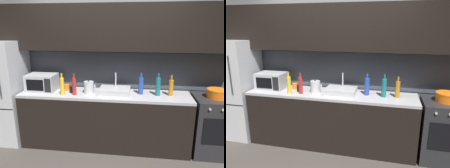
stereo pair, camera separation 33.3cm
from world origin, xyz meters
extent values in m
cube|color=slate|center=(0.00, 1.30, 1.25)|extent=(4.41, 0.10, 2.50)
cube|color=#3D424C|center=(0.00, 1.25, 1.20)|extent=(4.41, 0.01, 0.60)
cube|color=black|center=(0.00, 1.08, 1.90)|extent=(4.05, 0.34, 0.70)
cube|color=black|center=(0.00, 0.90, 0.43)|extent=(2.67, 0.60, 0.86)
cube|color=#9E9EA3|center=(0.00, 0.90, 0.88)|extent=(2.67, 0.60, 0.04)
cube|color=#B7BABF|center=(-1.71, 0.90, 0.85)|extent=(0.68, 0.66, 1.70)
cylinder|color=#333333|center=(-1.53, 0.55, 1.19)|extent=(0.02, 0.02, 0.60)
cube|color=#232326|center=(1.67, 0.90, 0.45)|extent=(0.60, 0.60, 0.90)
cube|color=black|center=(1.67, 0.60, 0.50)|extent=(0.45, 0.01, 0.40)
cylinder|color=#B2B2B7|center=(1.51, 0.59, 0.83)|extent=(0.03, 0.02, 0.03)
cylinder|color=#B2B2B7|center=(1.67, 0.59, 0.83)|extent=(0.03, 0.02, 0.03)
cube|color=#A8AAAF|center=(-1.03, 0.92, 1.04)|extent=(0.46, 0.34, 0.27)
cube|color=black|center=(-1.07, 0.75, 1.04)|extent=(0.28, 0.01, 0.18)
cube|color=black|center=(-0.87, 0.75, 1.04)|extent=(0.10, 0.01, 0.22)
cube|color=#ADAFB5|center=(0.16, 0.93, 0.94)|extent=(0.48, 0.38, 0.08)
cylinder|color=silver|center=(0.16, 1.06, 1.09)|extent=(0.02, 0.02, 0.22)
cylinder|color=#B7BABF|center=(-0.25, 0.88, 0.99)|extent=(0.15, 0.15, 0.19)
sphere|color=black|center=(-0.25, 0.88, 1.10)|extent=(0.02, 0.02, 0.02)
cone|color=#B7BABF|center=(-0.15, 0.88, 1.03)|extent=(0.03, 0.03, 0.05)
cylinder|color=gold|center=(-0.62, 0.72, 1.04)|extent=(0.06, 0.06, 0.27)
cylinder|color=gold|center=(-0.62, 0.72, 1.21)|extent=(0.02, 0.02, 0.07)
cylinder|color=#A82323|center=(-0.44, 0.76, 1.03)|extent=(0.06, 0.06, 0.26)
cylinder|color=#A82323|center=(-0.44, 0.76, 1.20)|extent=(0.02, 0.02, 0.07)
cylinder|color=#B27019|center=(1.02, 0.92, 1.02)|extent=(0.07, 0.07, 0.24)
cylinder|color=#B27019|center=(1.02, 0.92, 1.18)|extent=(0.03, 0.03, 0.07)
cylinder|color=#19666B|center=(0.82, 0.90, 1.04)|extent=(0.07, 0.07, 0.28)
cylinder|color=#19666B|center=(0.82, 0.90, 1.21)|extent=(0.03, 0.03, 0.07)
cylinder|color=#234299|center=(0.56, 0.94, 1.03)|extent=(0.08, 0.08, 0.26)
cylinder|color=#234299|center=(0.56, 0.94, 1.20)|extent=(0.03, 0.03, 0.07)
cylinder|color=orange|center=(-0.64, 0.98, 0.95)|extent=(0.08, 0.08, 0.10)
cylinder|color=black|center=(-0.52, 0.87, 0.95)|extent=(0.08, 0.08, 0.10)
cylinder|color=orange|center=(1.69, 0.90, 0.95)|extent=(0.29, 0.29, 0.11)
cylinder|color=orange|center=(1.69, 0.90, 1.02)|extent=(0.30, 0.30, 0.02)
camera|label=1|loc=(0.54, -2.29, 1.93)|focal=34.49mm
camera|label=2|loc=(0.87, -2.23, 1.93)|focal=34.49mm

